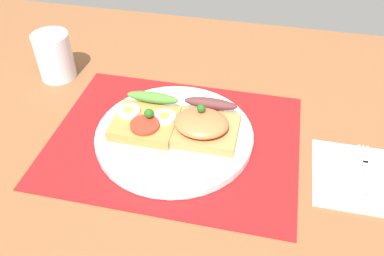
# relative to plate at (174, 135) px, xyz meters

# --- Properties ---
(ground_plane) EXTENTS (1.20, 0.90, 0.03)m
(ground_plane) POSITION_rel_plate_xyz_m (0.00, 0.00, -0.03)
(ground_plane) COLOR brown
(placemat) EXTENTS (0.41, 0.32, 0.00)m
(placemat) POSITION_rel_plate_xyz_m (0.00, 0.00, -0.01)
(placemat) COLOR maroon
(placemat) RESTS_ON ground_plane
(plate) EXTENTS (0.26, 0.26, 0.01)m
(plate) POSITION_rel_plate_xyz_m (0.00, 0.00, 0.00)
(plate) COLOR white
(plate) RESTS_ON placemat
(sandwich_egg_tomato) EXTENTS (0.10, 0.11, 0.04)m
(sandwich_egg_tomato) POSITION_rel_plate_xyz_m (-0.05, 0.01, 0.02)
(sandwich_egg_tomato) COLOR olive
(sandwich_egg_tomato) RESTS_ON plate
(sandwich_salmon) EXTENTS (0.11, 0.11, 0.05)m
(sandwich_salmon) POSITION_rel_plate_xyz_m (0.05, 0.01, 0.03)
(sandwich_salmon) COLOR #A57C44
(sandwich_salmon) RESTS_ON plate
(napkin) EXTENTS (0.14, 0.14, 0.01)m
(napkin) POSITION_rel_plate_xyz_m (0.30, -0.02, -0.01)
(napkin) COLOR white
(napkin) RESTS_ON ground_plane
(fork) EXTENTS (0.02, 0.14, 0.00)m
(fork) POSITION_rel_plate_xyz_m (0.31, -0.02, -0.00)
(fork) COLOR #B7B7BC
(fork) RESTS_ON napkin
(drinking_glass) EXTENTS (0.07, 0.07, 0.09)m
(drinking_glass) POSITION_rel_plate_xyz_m (-0.28, 0.13, 0.04)
(drinking_glass) COLOR silver
(drinking_glass) RESTS_ON ground_plane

